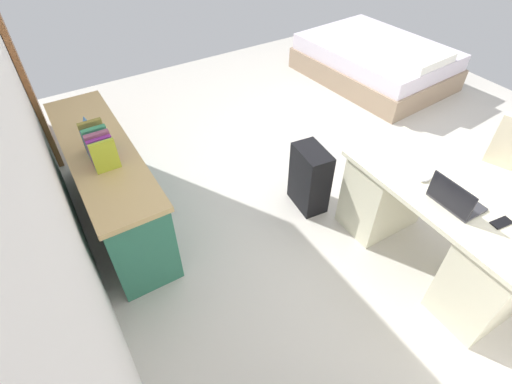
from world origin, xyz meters
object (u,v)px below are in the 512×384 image
at_px(desk, 433,226).
at_px(office_chair, 502,186).
at_px(cell_phone_near_laptop, 502,223).
at_px(figurine_small, 85,122).
at_px(bed, 375,62).
at_px(credenza, 111,184).
at_px(laptop, 454,199).
at_px(computer_mouse, 425,178).
at_px(suitcase_black, 310,178).

height_order(desk, office_chair, office_chair).
xyz_separation_m(cell_phone_near_laptop, figurine_small, (2.39, 1.91, 0.07)).
bearing_deg(bed, credenza, 101.67).
distance_m(laptop, cell_phone_near_laptop, 0.30).
distance_m(office_chair, figurine_small, 3.39).
xyz_separation_m(office_chair, cell_phone_near_laptop, (-0.35, 0.77, 0.32)).
bearing_deg(credenza, cell_phone_near_laptop, -137.34).
bearing_deg(computer_mouse, credenza, 50.74).
xyz_separation_m(credenza, laptop, (-1.81, -1.79, 0.41)).
height_order(bed, computer_mouse, computer_mouse).
bearing_deg(cell_phone_near_laptop, figurine_small, 46.12).
height_order(desk, computer_mouse, computer_mouse).
bearing_deg(bed, laptop, 142.37).
xyz_separation_m(laptop, cell_phone_near_laptop, (-0.27, -0.12, -0.04)).
relative_size(credenza, figurine_small, 16.36).
xyz_separation_m(office_chair, computer_mouse, (0.17, 0.85, 0.33)).
distance_m(laptop, figurine_small, 2.78).
relative_size(credenza, bed, 0.90).
height_order(desk, cell_phone_near_laptop, cell_phone_near_laptop).
xyz_separation_m(credenza, suitcase_black, (-0.73, -1.51, -0.08)).
xyz_separation_m(office_chair, credenza, (1.72, 2.69, -0.04)).
bearing_deg(suitcase_black, bed, -49.78).
xyz_separation_m(bed, cell_phone_near_laptop, (-2.86, 1.87, 0.50)).
bearing_deg(credenza, bed, -78.33).
bearing_deg(office_chair, bed, -23.67).
relative_size(suitcase_black, computer_mouse, 5.94).
xyz_separation_m(desk, bed, (2.50, -1.90, -0.14)).
height_order(computer_mouse, cell_phone_near_laptop, computer_mouse).
relative_size(credenza, laptop, 5.74).
xyz_separation_m(credenza, computer_mouse, (-1.55, -1.83, 0.38)).
height_order(office_chair, laptop, laptop).
height_order(credenza, figurine_small, figurine_small).
bearing_deg(computer_mouse, figurine_small, 45.48).
distance_m(desk, suitcase_black, 1.06).
relative_size(desk, cell_phone_near_laptop, 10.67).
distance_m(suitcase_black, computer_mouse, 0.99).
relative_size(credenza, cell_phone_near_laptop, 13.24).
relative_size(bed, suitcase_black, 3.36).
relative_size(bed, laptop, 6.37).
xyz_separation_m(suitcase_black, figurine_small, (1.04, 1.51, 0.51)).
bearing_deg(cell_phone_near_laptop, suitcase_black, 24.02).
relative_size(bed, figurine_small, 18.16).
height_order(laptop, computer_mouse, laptop).
height_order(credenza, computer_mouse, computer_mouse).
height_order(office_chair, computer_mouse, office_chair).
bearing_deg(desk, laptop, 133.34).
distance_m(bed, figurine_small, 3.86).
relative_size(cell_phone_near_laptop, figurine_small, 1.24).
bearing_deg(bed, office_chair, 156.33).
distance_m(suitcase_black, figurine_small, 1.91).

